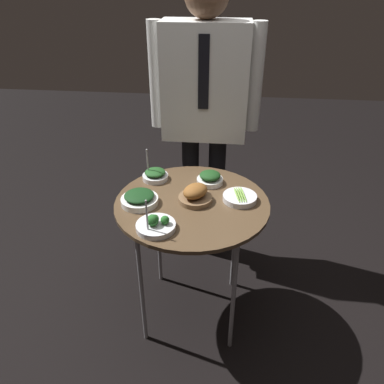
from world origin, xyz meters
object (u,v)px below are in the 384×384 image
(serving_cart, at_px, (192,210))
(bowl_spinach_back_left, at_px, (139,199))
(bowl_spinach_center, at_px, (155,175))
(bowl_asparagus_front_right, at_px, (240,198))
(bowl_spinach_front_center, at_px, (210,178))
(waiter_figure, at_px, (205,96))
(bowl_broccoli_back_right, at_px, (156,225))
(bowl_roast_front_left, at_px, (195,194))

(serving_cart, relative_size, bowl_spinach_back_left, 4.19)
(bowl_spinach_center, relative_size, bowl_spinach_back_left, 0.96)
(serving_cart, bearing_deg, bowl_asparagus_front_right, 8.68)
(bowl_spinach_center, bearing_deg, bowl_spinach_front_center, -1.78)
(bowl_spinach_back_left, bearing_deg, bowl_spinach_front_center, 36.22)
(bowl_asparagus_front_right, bearing_deg, bowl_spinach_front_center, 135.01)
(waiter_figure, bearing_deg, bowl_broccoli_back_right, -99.77)
(bowl_spinach_center, distance_m, bowl_spinach_back_left, 0.23)
(bowl_spinach_center, distance_m, bowl_asparagus_front_right, 0.45)
(bowl_roast_front_left, bearing_deg, waiter_figure, 90.53)
(serving_cart, distance_m, bowl_spinach_center, 0.29)
(bowl_spinach_front_center, xyz_separation_m, bowl_spinach_center, (-0.27, 0.01, -0.00))
(bowl_roast_front_left, relative_size, waiter_figure, 0.10)
(serving_cart, xyz_separation_m, waiter_figure, (0.01, 0.55, 0.37))
(bowl_spinach_front_center, relative_size, bowl_asparagus_front_right, 0.83)
(bowl_asparagus_front_right, relative_size, waiter_figure, 0.10)
(bowl_roast_front_left, xyz_separation_m, bowl_spinach_back_left, (-0.25, -0.05, -0.01))
(bowl_spinach_front_center, distance_m, bowl_broccoli_back_right, 0.44)
(bowl_broccoli_back_right, xyz_separation_m, waiter_figure, (0.13, 0.77, 0.30))
(bowl_broccoli_back_right, bearing_deg, serving_cart, 61.13)
(serving_cart, height_order, bowl_spinach_back_left, bowl_spinach_back_left)
(bowl_asparagus_front_right, xyz_separation_m, bowl_broccoli_back_right, (-0.34, -0.26, 0.01))
(waiter_figure, bearing_deg, bowl_roast_front_left, -89.47)
(bowl_asparagus_front_right, distance_m, bowl_broccoli_back_right, 0.42)
(bowl_spinach_front_center, height_order, bowl_broccoli_back_right, bowl_broccoli_back_right)
(bowl_roast_front_left, height_order, bowl_asparagus_front_right, bowl_roast_front_left)
(bowl_roast_front_left, xyz_separation_m, waiter_figure, (-0.01, 0.54, 0.29))
(serving_cart, relative_size, bowl_broccoli_back_right, 4.33)
(bowl_spinach_front_center, xyz_separation_m, waiter_figure, (-0.06, 0.37, 0.29))
(bowl_spinach_center, distance_m, waiter_figure, 0.51)
(bowl_spinach_front_center, xyz_separation_m, bowl_roast_front_left, (-0.05, -0.17, 0.01))
(bowl_spinach_back_left, distance_m, waiter_figure, 0.70)
(bowl_broccoli_back_right, relative_size, bowl_spinach_back_left, 0.97)
(bowl_spinach_front_center, height_order, bowl_asparagus_front_right, bowl_spinach_front_center)
(bowl_spinach_front_center, bearing_deg, waiter_figure, 99.14)
(bowl_spinach_center, height_order, bowl_spinach_back_left, bowl_spinach_center)
(bowl_spinach_front_center, height_order, waiter_figure, waiter_figure)
(serving_cart, height_order, bowl_asparagus_front_right, bowl_asparagus_front_right)
(serving_cart, xyz_separation_m, bowl_spinach_center, (-0.21, 0.19, 0.07))
(bowl_spinach_front_center, bearing_deg, bowl_roast_front_left, -107.41)
(bowl_spinach_center, relative_size, bowl_asparagus_front_right, 1.05)
(bowl_asparagus_front_right, relative_size, bowl_spinach_back_left, 0.92)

